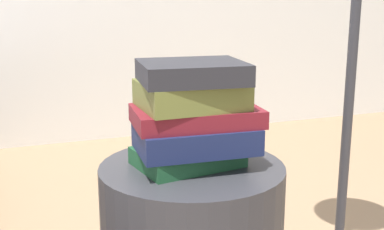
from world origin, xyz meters
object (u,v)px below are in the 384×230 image
object	(u,v)px
book_olive	(191,95)
book_maroon	(196,116)
book_navy	(196,138)
book_charcoal	(191,72)
book_forest	(187,157)

from	to	relation	value
book_olive	book_maroon	bearing A→B (deg)	-35.52
book_navy	book_olive	size ratio (longest dim) A/B	1.18
book_olive	book_charcoal	size ratio (longest dim) A/B	0.99
book_navy	book_olive	bearing A→B (deg)	110.66
book_forest	book_olive	xyz separation A→B (m)	(0.01, -0.00, 0.15)
book_forest	book_navy	bearing A→B (deg)	-66.10
book_navy	book_maroon	xyz separation A→B (m)	(0.01, 0.01, 0.05)
book_forest	book_maroon	distance (m)	0.10
book_navy	book_charcoal	distance (m)	0.16
book_navy	book_olive	world-z (taller)	book_olive
book_forest	book_maroon	size ratio (longest dim) A/B	0.81
book_navy	book_olive	xyz separation A→B (m)	(-0.01, 0.02, 0.10)
book_charcoal	book_forest	bearing A→B (deg)	135.06
book_maroon	book_charcoal	world-z (taller)	book_charcoal
book_maroon	book_charcoal	bearing A→B (deg)	172.54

